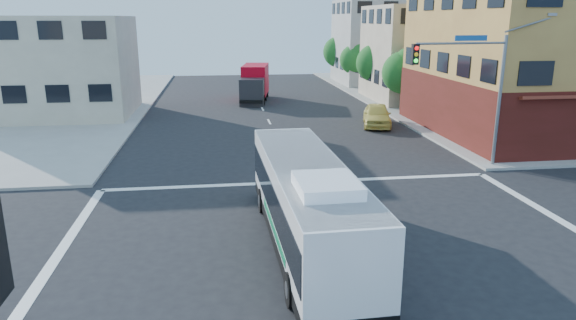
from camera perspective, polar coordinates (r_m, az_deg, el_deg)
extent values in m
plane|color=black|center=(16.75, 6.69, -12.40)|extent=(120.00, 120.00, 0.00)
cube|color=gold|center=(40.59, 29.01, 12.45)|extent=(18.00, 15.00, 14.00)
cube|color=#531712|center=(40.99, 28.10, 5.50)|extent=(18.09, 15.08, 4.00)
cube|color=beige|center=(52.73, 15.88, 11.29)|extent=(12.00, 10.00, 9.00)
cube|color=#A6A6A1|center=(65.77, 11.01, 12.73)|extent=(12.00, 10.00, 10.00)
cube|color=beige|center=(46.37, -24.54, 9.38)|extent=(12.00, 10.00, 8.00)
cylinder|color=slate|center=(29.40, 22.40, 5.89)|extent=(0.18, 0.18, 7.00)
cylinder|color=slate|center=(27.71, 18.74, 12.18)|extent=(5.01, 0.62, 0.12)
cube|color=black|center=(26.50, 13.94, 11.34)|extent=(0.32, 0.30, 1.00)
sphere|color=#FF0C0C|center=(26.32, 14.12, 11.96)|extent=(0.20, 0.20, 0.20)
sphere|color=yellow|center=(26.34, 14.07, 11.31)|extent=(0.20, 0.20, 0.20)
sphere|color=#19FF33|center=(26.36, 14.03, 10.66)|extent=(0.20, 0.20, 0.20)
cube|color=#165097|center=(27.97, 19.68, 12.64)|extent=(1.80, 0.22, 0.28)
cube|color=gray|center=(30.63, 27.23, 14.19)|extent=(0.50, 0.22, 0.14)
cylinder|color=#322012|center=(45.64, 12.49, 6.47)|extent=(0.28, 0.28, 1.92)
sphere|color=#17531C|center=(45.34, 12.67, 9.47)|extent=(3.60, 3.60, 3.60)
sphere|color=#17531C|center=(45.12, 13.35, 10.55)|extent=(2.52, 2.52, 2.52)
cylinder|color=#322012|center=(53.13, 9.54, 7.88)|extent=(0.28, 0.28, 1.99)
sphere|color=#17531C|center=(52.87, 9.67, 10.59)|extent=(3.80, 3.80, 3.80)
sphere|color=#17531C|center=(52.64, 10.24, 11.58)|extent=(2.66, 2.66, 2.66)
cylinder|color=#322012|center=(60.77, 7.31, 8.85)|extent=(0.28, 0.28, 1.89)
sphere|color=#17531C|center=(60.55, 7.39, 11.01)|extent=(3.40, 3.40, 3.40)
sphere|color=#17531C|center=(60.31, 7.87, 11.79)|extent=(2.38, 2.38, 2.38)
cylinder|color=#322012|center=(68.48, 5.58, 9.69)|extent=(0.28, 0.28, 2.03)
sphere|color=#17531C|center=(68.27, 5.64, 11.87)|extent=(4.00, 4.00, 4.00)
sphere|color=#17531C|center=(68.01, 6.05, 12.69)|extent=(2.80, 2.80, 2.80)
cube|color=black|center=(18.16, 2.06, -8.15)|extent=(2.72, 11.58, 0.43)
cube|color=white|center=(17.72, 2.10, -4.67)|extent=(2.71, 11.55, 2.73)
cube|color=black|center=(17.66, 2.10, -4.16)|extent=(2.75, 11.21, 1.20)
cube|color=black|center=(23.05, -0.63, 0.30)|extent=(2.25, 0.11, 1.29)
cube|color=#E5590C|center=(22.85, -0.65, 2.64)|extent=(1.83, 0.09, 0.27)
cube|color=white|center=(17.31, 2.14, -0.61)|extent=(2.65, 11.32, 0.11)
cube|color=white|center=(14.56, 4.34, -2.82)|extent=(1.76, 2.15, 0.34)
cube|color=#087B45|center=(17.35, -1.65, -7.59)|extent=(0.14, 5.27, 0.27)
cube|color=#087B45|center=(17.81, 6.30, -7.06)|extent=(0.14, 5.27, 0.27)
cylinder|color=black|center=(21.39, -2.87, -4.52)|extent=(0.31, 1.00, 1.00)
cylinder|color=#99999E|center=(21.38, -3.22, -4.53)|extent=(0.05, 0.50, 0.50)
cylinder|color=black|center=(21.74, 3.16, -4.19)|extent=(0.31, 1.00, 1.00)
cylinder|color=#99999E|center=(21.77, 3.51, -4.17)|extent=(0.05, 0.50, 0.50)
cylinder|color=black|center=(14.74, 0.39, -14.21)|extent=(0.31, 1.00, 1.00)
cylinder|color=#99999E|center=(14.73, -0.14, -14.25)|extent=(0.05, 0.50, 0.50)
cylinder|color=black|center=(15.24, 9.15, -13.36)|extent=(0.31, 1.00, 1.00)
cylinder|color=#99999E|center=(15.28, 9.64, -13.30)|extent=(0.05, 0.50, 0.50)
cube|color=#222227|center=(47.91, -4.01, 7.54)|extent=(2.50, 2.42, 2.47)
cube|color=black|center=(46.97, -4.13, 7.84)|extent=(1.98, 0.40, 0.95)
cube|color=#BF0217|center=(51.38, -3.63, 8.93)|extent=(3.13, 5.63, 2.85)
cube|color=black|center=(50.45, -3.72, 7.12)|extent=(3.31, 7.84, 0.29)
cylinder|color=black|center=(48.32, -5.16, 6.67)|extent=(0.42, 0.98, 0.95)
cylinder|color=black|center=(48.12, -2.78, 6.68)|extent=(0.42, 0.98, 0.95)
cylinder|color=black|center=(51.03, -4.80, 7.14)|extent=(0.42, 0.98, 0.95)
cylinder|color=black|center=(50.84, -2.54, 7.15)|extent=(0.42, 0.98, 0.95)
cylinder|color=black|center=(53.36, -4.51, 7.51)|extent=(0.42, 0.98, 0.95)
cylinder|color=black|center=(53.19, -2.36, 7.52)|extent=(0.42, 0.98, 0.95)
imported|color=#E0CC5B|center=(39.08, 9.86, 4.96)|extent=(3.15, 5.24, 1.67)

